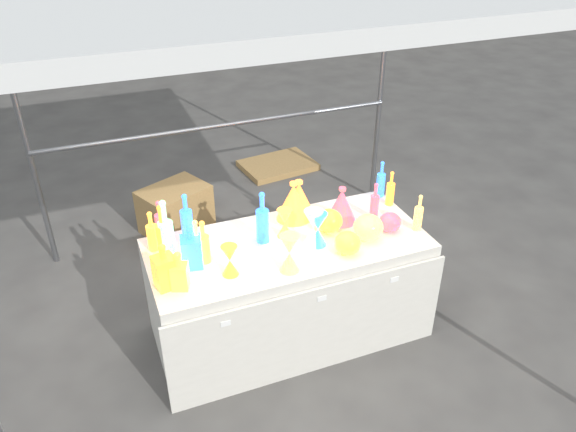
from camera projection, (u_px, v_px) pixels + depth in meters
name	position (u px, v px, depth m)	size (l,w,h in m)	color
ground	(288.00, 330.00, 4.00)	(80.00, 80.00, 0.00)	#5D5A56
display_table	(289.00, 289.00, 3.80)	(1.84, 0.83, 0.75)	silver
cardboard_box_closed	(175.00, 209.00, 5.04)	(0.57, 0.41, 0.41)	#AC844E
cardboard_box_flat	(278.00, 165.00, 6.20)	(0.77, 0.55, 0.07)	#AC844E
bottle_0	(152.00, 231.00, 3.48)	(0.07, 0.07, 0.27)	red
bottle_1	(186.00, 217.00, 3.56)	(0.08, 0.08, 0.33)	#1C9C4F
bottle_2	(163.00, 233.00, 3.36)	(0.08, 0.08, 0.38)	yellow
bottle_3	(160.00, 220.00, 3.59)	(0.07, 0.07, 0.28)	#1F22B9
bottle_4	(197.00, 241.00, 3.36)	(0.07, 0.07, 0.30)	#148070
bottle_5	(166.00, 230.00, 3.35)	(0.09, 0.09, 0.41)	#D92BA5
bottle_6	(203.00, 242.00, 3.36)	(0.07, 0.07, 0.29)	red
bottle_7	(262.00, 217.00, 3.54)	(0.08, 0.08, 0.36)	#1C9C4F
decanter_0	(179.00, 270.00, 3.16)	(0.09, 0.09, 0.24)	red
decanter_1	(164.00, 266.00, 3.16)	(0.12, 0.12, 0.29)	yellow
decanter_2	(191.00, 246.00, 3.32)	(0.12, 0.12, 0.29)	#1C9C4F
hourglass_0	(230.00, 260.00, 3.27)	(0.10, 0.10, 0.20)	yellow
hourglass_2	(289.00, 253.00, 3.30)	(0.12, 0.12, 0.24)	#148070
hourglass_3	(313.00, 228.00, 3.53)	(0.12, 0.12, 0.25)	#D92BA5
hourglass_4	(285.00, 223.00, 3.62)	(0.10, 0.10, 0.20)	red
hourglass_5	(318.00, 229.00, 3.53)	(0.12, 0.12, 0.23)	#1C9C4F
globe_0	(348.00, 244.00, 3.48)	(0.17, 0.17, 0.13)	red
globe_1	(368.00, 229.00, 3.61)	(0.19, 0.19, 0.16)	#148070
globe_2	(329.00, 222.00, 3.70)	(0.17, 0.17, 0.14)	yellow
globe_3	(390.00, 223.00, 3.70)	(0.15, 0.15, 0.12)	#1F22B9
lampshade_0	(299.00, 199.00, 3.82)	(0.23, 0.23, 0.28)	#FAFD35
lampshade_1	(294.00, 201.00, 3.80)	(0.24, 0.24, 0.28)	#FAFD35
lampshade_2	(342.00, 204.00, 3.78)	(0.21, 0.21, 0.25)	#1F22B9
bottle_8	(381.00, 179.00, 4.07)	(0.06, 0.06, 0.28)	#1C9C4F
bottle_9	(391.00, 188.00, 3.97)	(0.06, 0.06, 0.26)	yellow
bottle_10	(375.00, 201.00, 3.80)	(0.06, 0.06, 0.27)	#1F22B9
bottle_11	(419.00, 212.00, 3.68)	(0.06, 0.06, 0.26)	#148070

